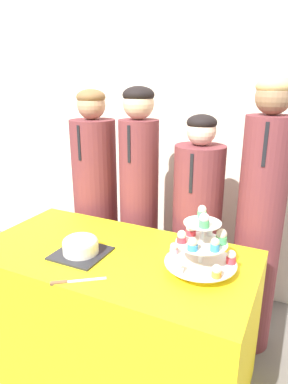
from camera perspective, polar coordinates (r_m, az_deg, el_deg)
wall_back at (r=2.55m, az=7.78°, el=13.08°), size 9.00×0.06×2.70m
table at (r=1.93m, az=-4.83°, el=-19.93°), size 1.38×0.70×0.75m
round_cake at (r=1.71m, az=-10.53°, el=-8.76°), size 0.24×0.24×0.10m
cake_knife at (r=1.53m, az=-12.40°, el=-14.39°), size 0.20×0.15×0.01m
cupcake_stand at (r=1.53m, az=9.61°, el=-8.72°), size 0.32×0.32×0.30m
student_0 at (r=2.43m, az=-8.00°, el=-2.49°), size 0.30×0.31×1.52m
student_1 at (r=2.25m, az=-0.83°, el=-2.96°), size 0.25×0.26×1.54m
student_2 at (r=2.16m, az=8.66°, el=-7.15°), size 0.30×0.30×1.39m
student_3 at (r=2.05m, az=18.59°, el=-5.64°), size 0.26×0.26×1.59m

